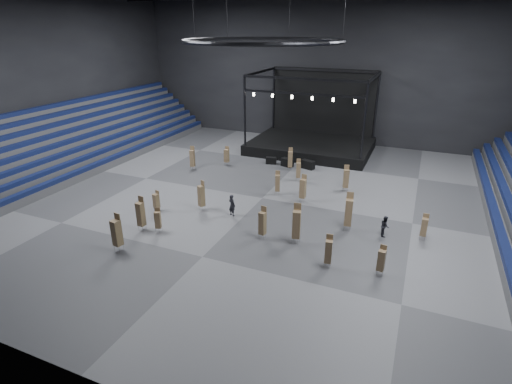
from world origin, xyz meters
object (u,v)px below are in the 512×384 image
at_px(chair_stack_12, 227,155).
at_px(chair_stack_13, 381,260).
at_px(flight_case_mid, 287,162).
at_px(chair_stack_15, 201,195).
at_px(chair_stack_8, 117,232).
at_px(chair_stack_11, 298,170).
at_px(chair_stack_1, 303,188).
at_px(chair_stack_17, 346,178).
at_px(crew_member, 385,226).
at_px(chair_stack_14, 297,224).
at_px(flight_case_left, 271,161).
at_px(chair_stack_16, 262,223).
at_px(chair_stack_4, 424,226).
at_px(chair_stack_2, 290,159).
at_px(stage, 313,138).
at_px(chair_stack_10, 158,219).
at_px(chair_stack_9, 349,212).
at_px(chair_stack_6, 141,213).
at_px(chair_stack_3, 277,183).
at_px(flight_case_right, 308,165).
at_px(man_center, 232,205).

xyz_separation_m(chair_stack_12, chair_stack_13, (17.95, -14.84, -0.05)).
relative_size(flight_case_mid, chair_stack_15, 0.51).
bearing_deg(chair_stack_8, chair_stack_11, 76.97).
distance_m(chair_stack_1, chair_stack_17, 4.82).
relative_size(chair_stack_8, crew_member, 1.77).
bearing_deg(chair_stack_14, flight_case_left, 105.65).
bearing_deg(chair_stack_16, chair_stack_4, 31.04).
height_order(chair_stack_4, chair_stack_11, chair_stack_11).
bearing_deg(chair_stack_14, chair_stack_17, 72.15).
height_order(chair_stack_2, chair_stack_11, chair_stack_2).
height_order(stage, chair_stack_1, stage).
bearing_deg(stage, chair_stack_10, -100.69).
relative_size(chair_stack_2, chair_stack_4, 1.22).
height_order(flight_case_left, chair_stack_8, chair_stack_8).
distance_m(chair_stack_10, chair_stack_16, 7.71).
distance_m(flight_case_mid, chair_stack_9, 14.98).
height_order(chair_stack_17, crew_member, chair_stack_17).
height_order(chair_stack_11, crew_member, chair_stack_11).
xyz_separation_m(chair_stack_1, chair_stack_6, (-9.46, -9.61, 0.09)).
bearing_deg(chair_stack_3, chair_stack_8, -136.20).
relative_size(chair_stack_4, chair_stack_11, 0.90).
bearing_deg(chair_stack_4, chair_stack_15, -171.64).
xyz_separation_m(stage, chair_stack_6, (-5.99, -25.22, -0.08)).
bearing_deg(chair_stack_12, flight_case_left, 27.51).
height_order(flight_case_right, chair_stack_2, chair_stack_2).
bearing_deg(crew_member, man_center, 83.49).
relative_size(chair_stack_1, man_center, 1.38).
bearing_deg(flight_case_mid, chair_stack_10, -102.52).
height_order(chair_stack_14, chair_stack_15, chair_stack_14).
xyz_separation_m(chair_stack_4, crew_member, (-2.59, -0.43, -0.28)).
bearing_deg(chair_stack_9, chair_stack_6, -165.86).
relative_size(chair_stack_2, chair_stack_12, 1.15).
relative_size(chair_stack_9, chair_stack_12, 1.43).
height_order(chair_stack_2, man_center, chair_stack_2).
bearing_deg(stage, man_center, -92.60).
height_order(chair_stack_6, crew_member, chair_stack_6).
xyz_separation_m(stage, chair_stack_10, (-4.71, -24.95, -0.43)).
bearing_deg(chair_stack_16, flight_case_mid, 111.48).
height_order(chair_stack_11, chair_stack_13, chair_stack_11).
bearing_deg(chair_stack_2, chair_stack_11, -70.20).
bearing_deg(chair_stack_14, chair_stack_12, 121.49).
distance_m(chair_stack_9, chair_stack_11, 10.56).
bearing_deg(chair_stack_11, chair_stack_10, -135.07).
height_order(chair_stack_10, man_center, chair_stack_10).
bearing_deg(chair_stack_16, crew_member, 34.73).
bearing_deg(flight_case_left, chair_stack_4, -35.83).
distance_m(chair_stack_2, chair_stack_10, 17.35).
relative_size(stage, chair_stack_11, 6.31).
xyz_separation_m(stage, chair_stack_2, (-0.11, -8.23, -0.22)).
distance_m(man_center, crew_member, 11.68).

